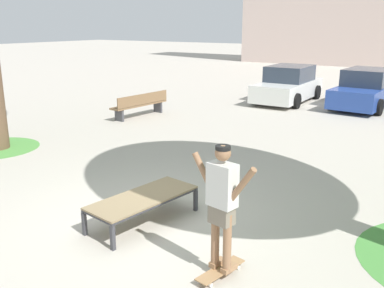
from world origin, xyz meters
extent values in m
plane|color=#B2AA9E|center=(0.00, 0.00, 0.00)|extent=(120.00, 120.00, 0.00)
cube|color=#38383D|center=(-0.14, 0.74, 0.19)|extent=(0.07, 0.07, 0.38)
cube|color=#38383D|center=(0.56, 0.64, 0.19)|extent=(0.07, 0.07, 0.38)
cube|color=#38383D|center=(-0.42, -1.07, 0.19)|extent=(0.07, 0.07, 0.38)
cube|color=#38383D|center=(0.27, -1.18, 0.19)|extent=(0.07, 0.07, 0.38)
cylinder|color=#38383D|center=(-0.28, -0.16, 0.41)|extent=(0.34, 1.88, 0.05)
cylinder|color=#38383D|center=(0.41, -0.27, 0.41)|extent=(0.34, 1.88, 0.05)
cylinder|color=#38383D|center=(0.21, 0.69, 0.41)|extent=(0.76, 0.17, 0.05)
cylinder|color=#38383D|center=(-0.07, -1.13, 0.41)|extent=(0.76, 0.17, 0.05)
cube|color=#847051|center=(0.07, -0.22, 0.45)|extent=(1.04, 1.99, 0.03)
cube|color=#9E754C|center=(1.92, -0.92, 0.08)|extent=(0.35, 0.82, 0.02)
cylinder|color=silver|center=(1.90, -0.63, 0.03)|extent=(0.04, 0.06, 0.06)
cylinder|color=silver|center=(2.05, -0.66, 0.03)|extent=(0.04, 0.06, 0.06)
cylinder|color=silver|center=(1.79, -1.18, 0.03)|extent=(0.04, 0.06, 0.06)
cylinder|color=silver|center=(1.94, -1.21, 0.03)|extent=(0.04, 0.06, 0.06)
cylinder|color=#8E6647|center=(1.82, -0.90, 0.50)|extent=(0.11, 0.11, 0.82)
cube|color=#99704C|center=(1.83, -0.85, 0.13)|extent=(0.14, 0.25, 0.07)
cylinder|color=#8E6647|center=(2.02, -0.94, 0.50)|extent=(0.11, 0.11, 0.82)
cube|color=#99704C|center=(2.03, -0.89, 0.13)|extent=(0.14, 0.25, 0.07)
cube|color=#756B5B|center=(1.92, -0.92, 0.88)|extent=(0.33, 0.25, 0.24)
cube|color=silver|center=(1.92, -0.92, 1.28)|extent=(0.40, 0.28, 0.56)
cylinder|color=#8E6647|center=(1.62, -0.86, 1.35)|extent=(0.41, 0.15, 0.52)
cylinder|color=#8E6647|center=(2.21, -0.97, 1.35)|extent=(0.41, 0.15, 0.52)
sphere|color=#8E6647|center=(1.92, -0.92, 1.69)|extent=(0.20, 0.20, 0.20)
cylinder|color=black|center=(1.92, -0.92, 1.76)|extent=(0.19, 0.19, 0.05)
cube|color=silver|center=(-2.04, 12.07, 0.51)|extent=(1.70, 4.20, 0.70)
cube|color=#2D3847|center=(-2.04, 12.22, 1.18)|extent=(1.56, 2.10, 0.64)
cylinder|color=black|center=(-1.19, 10.77, 0.30)|extent=(0.22, 0.60, 0.60)
cylinder|color=black|center=(-2.89, 10.77, 0.30)|extent=(0.22, 0.60, 0.60)
cylinder|color=black|center=(-1.19, 13.37, 0.30)|extent=(0.22, 0.60, 0.60)
cylinder|color=black|center=(-2.89, 13.37, 0.30)|extent=(0.22, 0.60, 0.60)
cube|color=#28479E|center=(1.00, 12.47, 0.51)|extent=(1.99, 4.31, 0.70)
cube|color=#2D3847|center=(1.01, 12.62, 1.18)|extent=(1.70, 2.20, 0.64)
cylinder|color=black|center=(1.75, 11.11, 0.30)|extent=(0.26, 0.61, 0.60)
cylinder|color=black|center=(0.06, 11.23, 0.30)|extent=(0.26, 0.61, 0.60)
cylinder|color=black|center=(0.24, 13.82, 0.30)|extent=(0.26, 0.61, 0.60)
cube|color=brown|center=(-5.38, 6.33, 0.43)|extent=(0.68, 2.43, 0.06)
cube|color=brown|center=(-5.18, 6.31, 0.65)|extent=(0.28, 2.39, 0.36)
cube|color=#424247|center=(-5.48, 5.38, 0.20)|extent=(0.38, 0.12, 0.40)
cube|color=#424247|center=(-5.28, 7.29, 0.20)|extent=(0.38, 0.12, 0.40)
camera|label=1|loc=(4.28, -5.31, 3.20)|focal=40.19mm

